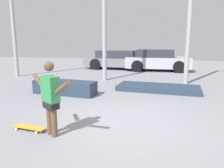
# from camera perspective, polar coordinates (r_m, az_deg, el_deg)

# --- Properties ---
(ground_plane) EXTENTS (36.00, 36.00, 0.00)m
(ground_plane) POSITION_cam_1_polar(r_m,az_deg,el_deg) (5.14, 1.90, -9.87)
(ground_plane) COLOR gray
(skateboarder) EXTENTS (1.18, 0.78, 1.47)m
(skateboarder) POSITION_cam_1_polar(r_m,az_deg,el_deg) (4.37, -15.76, -2.98)
(skateboarder) COLOR brown
(skateboarder) RESTS_ON ground_plane
(skateboard) EXTENTS (0.77, 0.31, 0.08)m
(skateboard) POSITION_cam_1_polar(r_m,az_deg,el_deg) (4.99, -20.70, -10.52)
(skateboard) COLOR gold
(skateboard) RESTS_ON ground_plane
(grind_box) EXTENTS (2.28, 0.83, 0.48)m
(grind_box) POSITION_cam_1_polar(r_m,az_deg,el_deg) (7.89, -12.22, -0.88)
(grind_box) COLOR #28384C
(grind_box) RESTS_ON ground_plane
(manual_pad) EXTENTS (3.13, 1.45, 0.19)m
(manual_pad) POSITION_cam_1_polar(r_m,az_deg,el_deg) (8.52, 11.96, -1.01)
(manual_pad) COLOR #28384C
(manual_pad) RESTS_ON ground_plane
(canopy_support_left) EXTENTS (5.07, 0.20, 6.07)m
(canopy_support_left) POSITION_cam_1_polar(r_m,az_deg,el_deg) (11.46, -14.57, 19.75)
(canopy_support_left) COLOR #A5A8AD
(canopy_support_left) RESTS_ON ground_plane
(parked_car_grey) EXTENTS (4.66, 2.08, 1.25)m
(parked_car_grey) POSITION_cam_1_polar(r_m,az_deg,el_deg) (14.87, 1.74, 6.35)
(parked_car_grey) COLOR slate
(parked_car_grey) RESTS_ON ground_plane
(parked_car_silver) EXTENTS (4.08, 2.19, 1.35)m
(parked_car_silver) POSITION_cam_1_polar(r_m,az_deg,el_deg) (14.30, 11.67, 6.12)
(parked_car_silver) COLOR #B7BABF
(parked_car_silver) RESTS_ON ground_plane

